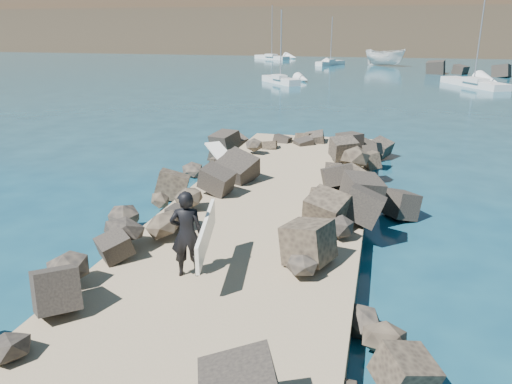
% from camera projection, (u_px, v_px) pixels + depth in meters
% --- Properties ---
extents(ground, '(800.00, 800.00, 0.00)m').
position_uv_depth(ground, '(264.00, 228.00, 15.34)').
color(ground, '#0F384C').
rests_on(ground, ground).
extents(jetty, '(6.00, 26.00, 0.60)m').
position_uv_depth(jetty, '(247.00, 246.00, 13.40)').
color(jetty, '#8C7759').
rests_on(jetty, ground).
extents(riprap_left, '(2.60, 22.00, 1.00)m').
position_uv_depth(riprap_left, '(155.00, 222.00, 14.48)').
color(riprap_left, black).
rests_on(riprap_left, ground).
extents(riprap_right, '(2.60, 22.00, 1.00)m').
position_uv_depth(riprap_right, '(358.00, 242.00, 13.12)').
color(riprap_right, black).
rests_on(riprap_right, ground).
extents(surfboard_resting, '(2.06, 2.34, 0.08)m').
position_uv_depth(surfboard_resting, '(223.00, 159.00, 19.20)').
color(surfboard_resting, white).
rests_on(surfboard_resting, riprap_left).
extents(boat_imported, '(7.16, 5.58, 2.62)m').
position_uv_depth(boat_imported, '(385.00, 57.00, 76.82)').
color(boat_imported, silver).
rests_on(boat_imported, ground).
extents(surfer_with_board, '(1.14, 2.42, 1.98)m').
position_uv_depth(surfer_with_board, '(189.00, 234.00, 10.89)').
color(surfer_with_board, black).
rests_on(surfer_with_board, jetty).
extents(sailboat_c, '(5.81, 8.83, 10.56)m').
position_uv_depth(sailboat_c, '(474.00, 83.00, 50.95)').
color(sailboat_c, silver).
rests_on(sailboat_c, ground).
extents(sailboat_e, '(7.49, 6.28, 9.61)m').
position_uv_depth(sailboat_e, '(272.00, 57.00, 92.59)').
color(sailboat_e, silver).
rests_on(sailboat_e, ground).
extents(sailboat_a, '(5.09, 5.70, 7.65)m').
position_uv_depth(sailboat_a, '(280.00, 80.00, 53.69)').
color(sailboat_a, silver).
rests_on(sailboat_a, ground).
extents(sailboat_b, '(4.18, 5.89, 7.39)m').
position_uv_depth(sailboat_b, '(330.00, 63.00, 78.48)').
color(sailboat_b, silver).
rests_on(sailboat_b, ground).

